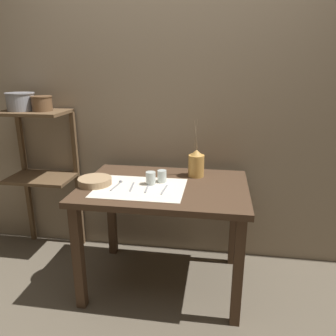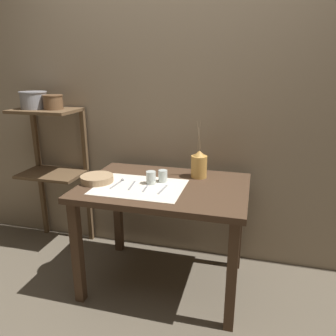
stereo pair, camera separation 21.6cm
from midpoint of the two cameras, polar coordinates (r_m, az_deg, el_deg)
name	(u,v)px [view 1 (the left image)]	position (r m, az deg, el deg)	size (l,w,h in m)	color
ground_plane	(164,282)	(2.58, -3.18, -19.22)	(12.00, 12.00, 0.00)	brown
stone_wall_back	(175,111)	(2.58, -1.27, 9.95)	(7.00, 0.06, 2.40)	gray
wooden_table	(164,200)	(2.25, -3.46, -5.57)	(1.12, 0.79, 0.77)	#422D1E
wooden_shelf_unit	(41,156)	(2.87, -23.22, 1.98)	(0.51, 0.34, 1.21)	brown
linen_cloth	(140,188)	(2.16, -7.74, -3.50)	(0.58, 0.43, 0.00)	beige
pitcher_with_flowers	(196,164)	(2.34, 2.32, 0.66)	(0.11, 0.11, 0.41)	#B7843D
wooden_bowl	(95,181)	(2.28, -15.30, -2.30)	(0.22, 0.22, 0.05)	#9E7F5B
glass_tumbler_near	(151,178)	(2.20, -5.85, -1.83)	(0.07, 0.07, 0.09)	#B7C1BC
glass_tumbler_far	(162,176)	(2.24, -3.82, -1.48)	(0.06, 0.06, 0.08)	#B7C1BC
spoon_inner	(119,183)	(2.25, -11.26, -2.67)	(0.04, 0.18, 0.02)	gray
fork_inner	(132,187)	(2.18, -9.14, -3.29)	(0.03, 0.17, 0.00)	gray
fork_outer	(147,188)	(2.14, -6.57, -3.55)	(0.02, 0.17, 0.00)	gray
knife_center	(164,190)	(2.11, -3.60, -3.83)	(0.02, 0.17, 0.00)	gray
metal_pot_large	(20,101)	(2.82, -26.39, 10.39)	(0.21, 0.21, 0.13)	gray
metal_pot_small	(42,103)	(2.72, -23.30, 10.34)	(0.16, 0.16, 0.11)	brown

